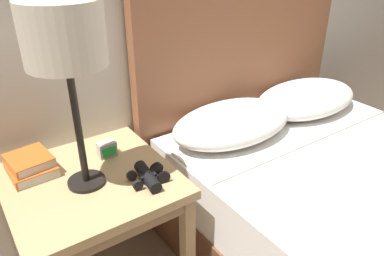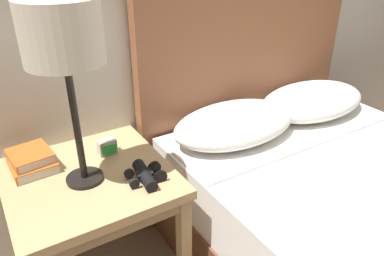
{
  "view_description": "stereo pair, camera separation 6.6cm",
  "coord_description": "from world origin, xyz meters",
  "px_view_note": "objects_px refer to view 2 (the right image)",
  "views": [
    {
      "loc": [
        -1.02,
        -0.55,
        1.36
      ],
      "look_at": [
        -0.28,
        0.53,
        0.67
      ],
      "focal_mm": 35.0,
      "sensor_mm": 36.0,
      "label": 1
    },
    {
      "loc": [
        -0.96,
        -0.59,
        1.36
      ],
      "look_at": [
        -0.28,
        0.53,
        0.67
      ],
      "focal_mm": 35.0,
      "sensor_mm": 36.0,
      "label": 2
    }
  ],
  "objects_px": {
    "book_on_nightstand": "(32,164)",
    "alarm_clock": "(107,147)",
    "book_stacked_on_top": "(30,156)",
    "bed": "(378,236)",
    "table_lamp": "(62,37)",
    "binoculars_pair": "(145,175)",
    "nightstand": "(90,191)"
  },
  "relations": [
    {
      "from": "bed",
      "to": "book_on_nightstand",
      "type": "distance_m",
      "value": 1.36
    },
    {
      "from": "table_lamp",
      "to": "binoculars_pair",
      "type": "distance_m",
      "value": 0.53
    },
    {
      "from": "book_stacked_on_top",
      "to": "alarm_clock",
      "type": "height_order",
      "value": "book_stacked_on_top"
    },
    {
      "from": "bed",
      "to": "book_on_nightstand",
      "type": "relative_size",
      "value": 10.38
    },
    {
      "from": "bed",
      "to": "table_lamp",
      "type": "xyz_separation_m",
      "value": [
        -0.94,
        0.58,
        0.78
      ]
    },
    {
      "from": "binoculars_pair",
      "to": "table_lamp",
      "type": "bearing_deg",
      "value": 147.54
    },
    {
      "from": "nightstand",
      "to": "alarm_clock",
      "type": "distance_m",
      "value": 0.19
    },
    {
      "from": "book_stacked_on_top",
      "to": "alarm_clock",
      "type": "relative_size",
      "value": 2.44
    },
    {
      "from": "nightstand",
      "to": "table_lamp",
      "type": "distance_m",
      "value": 0.59
    },
    {
      "from": "nightstand",
      "to": "book_stacked_on_top",
      "type": "bearing_deg",
      "value": 137.93
    },
    {
      "from": "bed",
      "to": "alarm_clock",
      "type": "height_order",
      "value": "bed"
    },
    {
      "from": "book_on_nightstand",
      "to": "book_stacked_on_top",
      "type": "distance_m",
      "value": 0.04
    },
    {
      "from": "book_on_nightstand",
      "to": "book_stacked_on_top",
      "type": "relative_size",
      "value": 1.09
    },
    {
      "from": "book_on_nightstand",
      "to": "bed",
      "type": "bearing_deg",
      "value": -34.85
    },
    {
      "from": "table_lamp",
      "to": "binoculars_pair",
      "type": "bearing_deg",
      "value": -32.46
    },
    {
      "from": "bed",
      "to": "book_on_nightstand",
      "type": "height_order",
      "value": "bed"
    },
    {
      "from": "nightstand",
      "to": "book_stacked_on_top",
      "type": "distance_m",
      "value": 0.26
    },
    {
      "from": "book_on_nightstand",
      "to": "alarm_clock",
      "type": "xyz_separation_m",
      "value": [
        0.28,
        -0.05,
        0.01
      ]
    },
    {
      "from": "book_on_nightstand",
      "to": "binoculars_pair",
      "type": "distance_m",
      "value": 0.44
    },
    {
      "from": "bed",
      "to": "book_stacked_on_top",
      "type": "distance_m",
      "value": 1.36
    },
    {
      "from": "nightstand",
      "to": "book_on_nightstand",
      "type": "relative_size",
      "value": 3.1
    },
    {
      "from": "nightstand",
      "to": "table_lamp",
      "type": "height_order",
      "value": "table_lamp"
    },
    {
      "from": "book_stacked_on_top",
      "to": "bed",
      "type": "bearing_deg",
      "value": -34.81
    },
    {
      "from": "book_stacked_on_top",
      "to": "book_on_nightstand",
      "type": "bearing_deg",
      "value": 26.08
    },
    {
      "from": "book_stacked_on_top",
      "to": "alarm_clock",
      "type": "xyz_separation_m",
      "value": [
        0.28,
        -0.05,
        -0.02
      ]
    },
    {
      "from": "table_lamp",
      "to": "book_stacked_on_top",
      "type": "relative_size",
      "value": 3.64
    },
    {
      "from": "nightstand",
      "to": "bed",
      "type": "xyz_separation_m",
      "value": [
        0.93,
        -0.61,
        -0.19
      ]
    },
    {
      "from": "table_lamp",
      "to": "book_stacked_on_top",
      "type": "distance_m",
      "value": 0.51
    },
    {
      "from": "binoculars_pair",
      "to": "bed",
      "type": "bearing_deg",
      "value": -31.53
    },
    {
      "from": "nightstand",
      "to": "book_stacked_on_top",
      "type": "xyz_separation_m",
      "value": [
        -0.16,
        0.15,
        0.13
      ]
    },
    {
      "from": "table_lamp",
      "to": "binoculars_pair",
      "type": "relative_size",
      "value": 3.82
    },
    {
      "from": "alarm_clock",
      "to": "book_stacked_on_top",
      "type": "bearing_deg",
      "value": 170.48
    }
  ]
}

